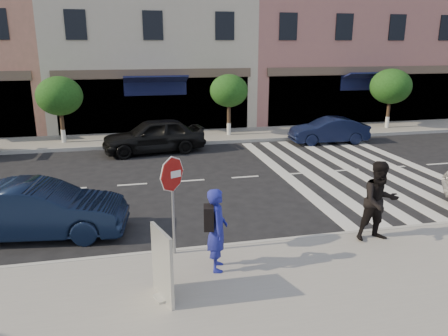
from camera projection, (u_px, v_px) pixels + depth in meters
ground at (212, 225)px, 11.57m from camera, size 120.00×120.00×0.00m
sidewalk_near at (252, 302)px, 8.03m from camera, size 60.00×4.50×0.15m
sidewalk_far at (170, 138)px, 21.86m from camera, size 60.00×3.00×0.15m
building_centre at (148, 28)px, 25.89m from camera, size 11.00×9.00×11.00m
building_east_mid at (335, 13)px, 28.14m from camera, size 13.00×9.00×13.00m
street_tree_wb at (59, 96)px, 20.00m from camera, size 2.10×2.10×3.06m
street_tree_c at (229, 91)px, 21.68m from camera, size 1.90×1.90×3.04m
street_tree_ea at (391, 87)px, 23.57m from camera, size 2.20×2.20×3.19m
stop_sign at (172, 183)px, 9.26m from camera, size 0.73×0.35×2.24m
photographer at (217, 230)px, 8.83m from camera, size 0.52×0.70×1.74m
walker at (379, 201)px, 10.14m from camera, size 0.94×0.73×1.92m
poster_board at (163, 266)px, 7.83m from camera, size 0.39×0.87×1.36m
car_near_mid at (39, 210)px, 10.75m from camera, size 4.38×2.02×1.39m
car_far_mid at (154, 136)px, 19.10m from camera, size 4.62×2.35×1.51m
car_far_right at (329, 130)px, 20.96m from camera, size 3.78×1.50×1.22m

